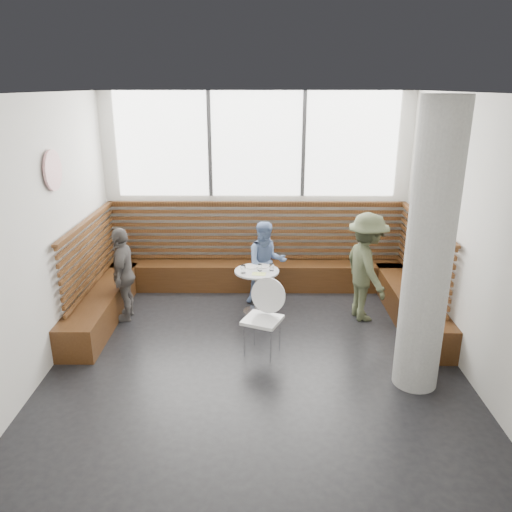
{
  "coord_description": "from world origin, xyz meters",
  "views": [
    {
      "loc": [
        0.04,
        -5.63,
        3.28
      ],
      "look_at": [
        0.0,
        1.0,
        1.0
      ],
      "focal_mm": 35.0,
      "sensor_mm": 36.0,
      "label": 1
    }
  ],
  "objects_px": {
    "cafe_chair": "(262,311)",
    "child_left": "(123,274)",
    "adult_man": "(366,267)",
    "child_back": "(266,263)",
    "concrete_column": "(429,252)",
    "cafe_table": "(257,282)"
  },
  "relations": [
    {
      "from": "cafe_table",
      "to": "cafe_chair",
      "type": "height_order",
      "value": "cafe_chair"
    },
    {
      "from": "child_back",
      "to": "child_left",
      "type": "xyz_separation_m",
      "value": [
        -2.07,
        -0.58,
        0.04
      ]
    },
    {
      "from": "concrete_column",
      "to": "child_back",
      "type": "bearing_deg",
      "value": 126.85
    },
    {
      "from": "cafe_chair",
      "to": "concrete_column",
      "type": "bearing_deg",
      "value": 1.01
    },
    {
      "from": "child_back",
      "to": "child_left",
      "type": "relative_size",
      "value": 0.95
    },
    {
      "from": "concrete_column",
      "to": "cafe_table",
      "type": "height_order",
      "value": "concrete_column"
    },
    {
      "from": "concrete_column",
      "to": "child_left",
      "type": "distance_m",
      "value": 4.23
    },
    {
      "from": "adult_man",
      "to": "child_back",
      "type": "bearing_deg",
      "value": 55.97
    },
    {
      "from": "adult_man",
      "to": "child_back",
      "type": "height_order",
      "value": "adult_man"
    },
    {
      "from": "concrete_column",
      "to": "cafe_chair",
      "type": "xyz_separation_m",
      "value": [
        -1.76,
        0.72,
        -1.03
      ]
    },
    {
      "from": "concrete_column",
      "to": "cafe_chair",
      "type": "height_order",
      "value": "concrete_column"
    },
    {
      "from": "cafe_chair",
      "to": "child_back",
      "type": "relative_size",
      "value": 0.74
    },
    {
      "from": "concrete_column",
      "to": "child_back",
      "type": "relative_size",
      "value": 2.44
    },
    {
      "from": "cafe_table",
      "to": "cafe_chair",
      "type": "relative_size",
      "value": 0.7
    },
    {
      "from": "concrete_column",
      "to": "cafe_chair",
      "type": "relative_size",
      "value": 3.3
    },
    {
      "from": "child_back",
      "to": "adult_man",
      "type": "bearing_deg",
      "value": -30.91
    },
    {
      "from": "cafe_table",
      "to": "cafe_chair",
      "type": "xyz_separation_m",
      "value": [
        0.08,
        -1.15,
        0.08
      ]
    },
    {
      "from": "cafe_chair",
      "to": "child_left",
      "type": "bearing_deg",
      "value": 177.6
    },
    {
      "from": "cafe_chair",
      "to": "child_left",
      "type": "height_order",
      "value": "child_left"
    },
    {
      "from": "cafe_table",
      "to": "cafe_chair",
      "type": "bearing_deg",
      "value": -86.22
    },
    {
      "from": "concrete_column",
      "to": "adult_man",
      "type": "bearing_deg",
      "value": 98.82
    },
    {
      "from": "cafe_table",
      "to": "adult_man",
      "type": "relative_size",
      "value": 0.43
    }
  ]
}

